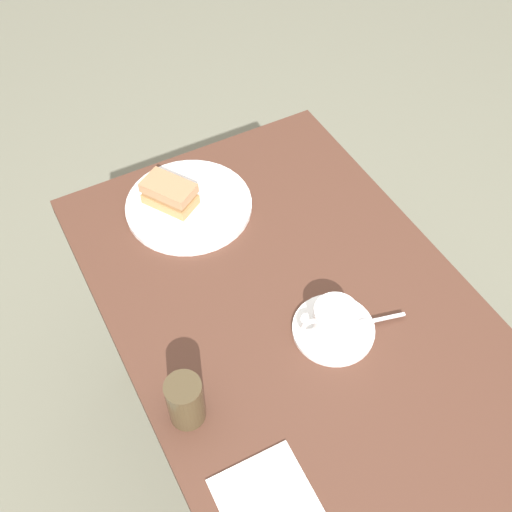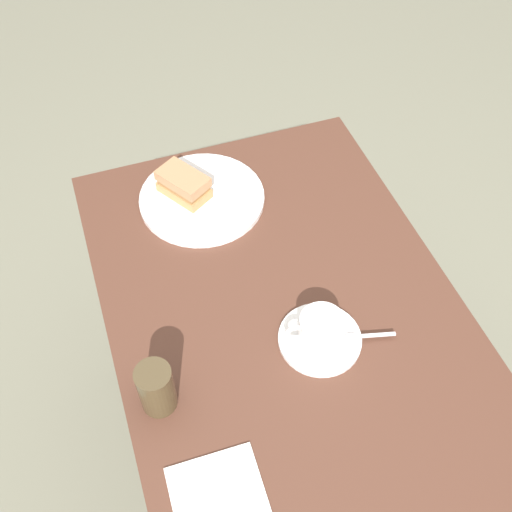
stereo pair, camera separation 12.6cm
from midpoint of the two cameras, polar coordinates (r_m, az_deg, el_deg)
ground_plane at (r=1.87m, az=4.87°, el=-20.06°), size 6.00×6.00×0.00m
dining_table at (r=1.27m, az=6.86°, el=-10.74°), size 1.20×0.69×0.75m
sandwich_plate at (r=1.40m, az=-2.46°, el=5.22°), size 0.28×0.28×0.01m
sandwich_front at (r=1.38m, az=-4.13°, el=6.48°), size 0.13×0.12×0.06m
coffee_saucer at (r=1.19m, az=9.06°, el=-7.98°), size 0.16×0.16×0.01m
coffee_cup at (r=1.16m, az=9.21°, el=-7.05°), size 0.08×0.11×0.06m
spoon at (r=1.20m, az=12.74°, el=-7.44°), size 0.04×0.10×0.01m
napkin at (r=1.06m, az=0.20°, el=-21.85°), size 0.15×0.15×0.00m
drinking_glass at (r=1.08m, az=-5.88°, el=-12.32°), size 0.06×0.06×0.11m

